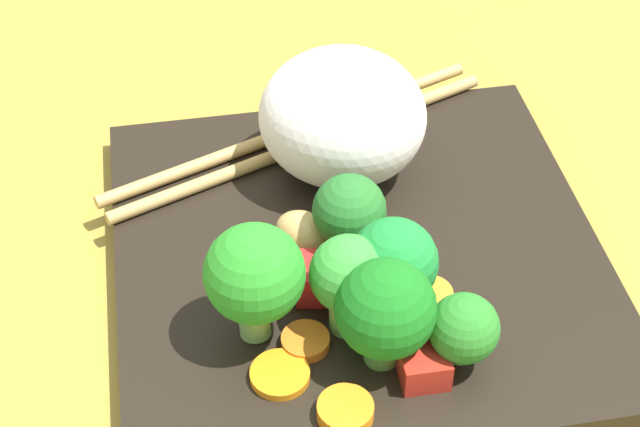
{
  "coord_description": "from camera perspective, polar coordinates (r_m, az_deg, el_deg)",
  "views": [
    {
      "loc": [
        6.83,
        38.12,
        39.59
      ],
      "look_at": [
        1.97,
        -0.73,
        3.56
      ],
      "focal_mm": 57.46,
      "sensor_mm": 36.0,
      "label": 1
    }
  ],
  "objects": [
    {
      "name": "broccoli_floret_0",
      "position": [
        0.47,
        3.59,
        -5.45
      ],
      "size": [
        4.73,
        4.73,
        5.93
      ],
      "color": "#589C3F",
      "rests_on": "square_plate"
    },
    {
      "name": "broccoli_floret_3",
      "position": [
        0.48,
        8.01,
        -6.39
      ],
      "size": [
        3.34,
        3.34,
        4.16
      ],
      "color": "#759E50",
      "rests_on": "square_plate"
    },
    {
      "name": "carrot_slice_0",
      "position": [
        0.47,
        1.42,
        -10.93
      ],
      "size": [
        3.18,
        3.18,
        0.77
      ],
      "primitive_type": "cylinder",
      "rotation": [
        0.0,
        0.0,
        2.88
      ],
      "color": "orange",
      "rests_on": "square_plate"
    },
    {
      "name": "chopstick_pair",
      "position": [
        0.61,
        -1.21,
        4.25
      ],
      "size": [
        23.68,
        12.27,
        0.77
      ],
      "rotation": [
        0.0,
        0.0,
        6.7
      ],
      "color": "tan",
      "rests_on": "square_plate"
    },
    {
      "name": "ground_plane",
      "position": [
        0.56,
        2.09,
        -3.77
      ],
      "size": [
        110.0,
        110.0,
        2.0
      ],
      "primitive_type": "cube",
      "color": "olive"
    },
    {
      "name": "rice_mound",
      "position": [
        0.57,
        1.46,
        5.42
      ],
      "size": [
        11.18,
        10.76,
        7.58
      ],
      "primitive_type": "ellipsoid",
      "rotation": [
        0.0,
        0.0,
        2.89
      ],
      "color": "white",
      "rests_on": "square_plate"
    },
    {
      "name": "chicken_piece_4",
      "position": [
        0.53,
        3.98,
        -1.97
      ],
      "size": [
        3.31,
        3.3,
        1.59
      ],
      "primitive_type": "ellipsoid",
      "rotation": [
        0.0,
        0.0,
        3.92
      ],
      "color": "tan",
      "rests_on": "square_plate"
    },
    {
      "name": "carrot_slice_4",
      "position": [
        0.52,
        -2.36,
        -4.15
      ],
      "size": [
        3.04,
        3.04,
        0.79
      ],
      "primitive_type": "cylinder",
      "rotation": [
        0.0,
        0.0,
        4.16
      ],
      "color": "orange",
      "rests_on": "square_plate"
    },
    {
      "name": "carrot_slice_3",
      "position": [
        0.49,
        -0.82,
        -7.13
      ],
      "size": [
        2.7,
        2.7,
        0.57
      ],
      "primitive_type": "cylinder",
      "rotation": [
        0.0,
        0.0,
        4.55
      ],
      "color": "orange",
      "rests_on": "square_plate"
    },
    {
      "name": "chicken_piece_0",
      "position": [
        0.53,
        -0.85,
        -1.48
      ],
      "size": [
        4.07,
        4.03,
        2.51
      ],
      "primitive_type": "ellipsoid",
      "rotation": [
        0.0,
        0.0,
        5.53
      ],
      "color": "tan",
      "rests_on": "square_plate"
    },
    {
      "name": "pepper_chunk_0",
      "position": [
        0.51,
        -0.04,
        -3.64
      ],
      "size": [
        2.59,
        2.65,
        1.9
      ],
      "primitive_type": "cube",
      "rotation": [
        0.0,
        0.0,
        1.43
      ],
      "color": "red",
      "rests_on": "square_plate"
    },
    {
      "name": "carrot_slice_2",
      "position": [
        0.51,
        6.05,
        -4.66
      ],
      "size": [
        3.47,
        3.47,
        0.79
      ],
      "primitive_type": "cylinder",
      "rotation": [
        0.0,
        0.0,
        3.93
      ],
      "color": "orange",
      "rests_on": "square_plate"
    },
    {
      "name": "broccoli_floret_2",
      "position": [
        0.51,
        1.65,
        0.09
      ],
      "size": [
        3.75,
        3.75,
        5.47
      ],
      "color": "#59A04B",
      "rests_on": "square_plate"
    },
    {
      "name": "pepper_chunk_3",
      "position": [
        0.48,
        5.79,
        -8.43
      ],
      "size": [
        2.32,
        2.23,
        1.65
      ],
      "primitive_type": "cube",
      "rotation": [
        0.0,
        0.0,
        4.76
      ],
      "color": "red",
      "rests_on": "square_plate"
    },
    {
      "name": "broccoli_floret_1",
      "position": [
        0.49,
        4.09,
        -2.75
      ],
      "size": [
        4.4,
        4.4,
        5.4
      ],
      "color": "#6BAD53",
      "rests_on": "square_plate"
    },
    {
      "name": "broccoli_floret_5",
      "position": [
        0.47,
        -3.68,
        -3.49
      ],
      "size": [
        4.78,
        4.78,
        6.67
      ],
      "color": "#74A851",
      "rests_on": "square_plate"
    },
    {
      "name": "carrot_slice_1",
      "position": [
        0.48,
        -2.25,
        -8.95
      ],
      "size": [
        3.97,
        3.97,
        0.43
      ],
      "primitive_type": "cylinder",
      "rotation": [
        0.0,
        0.0,
        2.24
      ],
      "color": "orange",
      "rests_on": "square_plate"
    },
    {
      "name": "square_plate",
      "position": [
        0.55,
        2.14,
        -2.48
      ],
      "size": [
        26.75,
        26.75,
        1.56
      ],
      "primitive_type": "cube",
      "rotation": [
        0.0,
        0.0,
        0.05
      ],
      "color": "black",
      "rests_on": "ground_plane"
    },
    {
      "name": "broccoli_floret_4",
      "position": [
        0.48,
        1.6,
        -3.57
      ],
      "size": [
        3.82,
        3.82,
        5.33
      ],
      "color": "#65A346",
      "rests_on": "square_plate"
    }
  ]
}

